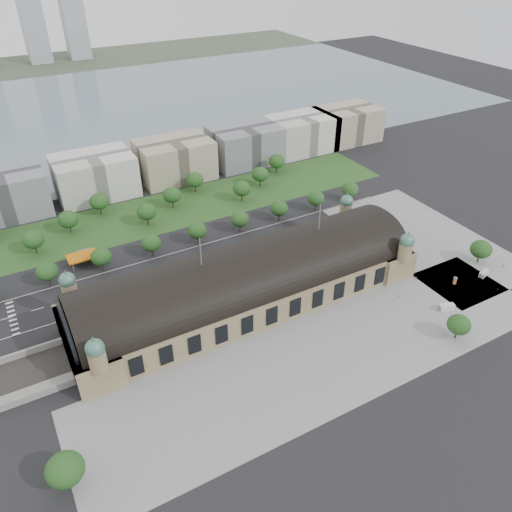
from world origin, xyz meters
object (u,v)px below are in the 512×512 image
petrol_station (84,255)px  parked_car_4 (167,293)px  parked_car_5 (172,285)px  advertising_column (455,281)px  parked_car_3 (125,301)px  pedestrian_5 (503,266)px  traffic_car_5 (256,242)px  pedestrian_0 (400,296)px  pedestrian_3 (497,290)px  parked_car_0 (76,315)px  traffic_car_2 (84,308)px  traffic_car_6 (363,216)px  parked_car_1 (70,319)px  parked_car_2 (135,303)px  bus_west (182,276)px  van_east (483,274)px  van_south (446,307)px  bus_east (236,261)px  traffic_car_1 (63,301)px  pedestrian_1 (442,309)px  pedestrian_2 (416,278)px  bus_mid (218,267)px  parked_car_6 (144,297)px

petrol_station → parked_car_4: (25.08, -44.28, -2.17)m
parked_car_5 → advertising_column: 126.87m
parked_car_3 → pedestrian_5: bearing=42.0°
traffic_car_5 → pedestrian_0: size_ratio=2.60×
parked_car_5 → pedestrian_3: size_ratio=3.68×
parked_car_5 → advertising_column: bearing=29.3°
parked_car_0 → pedestrian_3: (166.26, -72.81, -0.03)m
traffic_car_2 → parked_car_4: bearing=85.5°
traffic_car_6 → parked_car_1: bearing=-92.0°
traffic_car_2 → parked_car_2: bearing=77.3°
advertising_column → parked_car_3: bearing=156.1°
parked_car_1 → traffic_car_6: bearing=53.6°
parked_car_4 → bus_west: (10.37, 7.26, 1.07)m
van_east → van_south: van_south is taller
petrol_station → parked_car_3: bearing=-79.4°
parked_car_4 → bus_east: bus_east is taller
bus_east → pedestrian_3: size_ratio=7.68×
bus_west → pedestrian_5: (135.21, -65.39, -0.93)m
parked_car_1 → bus_west: bus_west is taller
traffic_car_1 → parked_car_3: (23.17, -13.26, -0.10)m
parked_car_1 → petrol_station: bearing=119.6°
parked_car_2 → parked_car_3: size_ratio=1.12×
petrol_station → traffic_car_5: (79.63, -26.71, -2.24)m
parked_car_2 → advertising_column: advertising_column is taller
parked_car_1 → pedestrian_1: 153.65m
traffic_car_2 → pedestrian_2: size_ratio=2.87×
traffic_car_5 → bus_west: (-44.19, -10.31, 1.14)m
advertising_column → pedestrian_2: advertising_column is taller
traffic_car_6 → parked_car_0: bearing=-92.4°
petrol_station → parked_car_2: (10.81, -44.28, -2.31)m
parked_car_5 → van_south: (94.57, -70.93, 0.51)m
parked_car_5 → pedestrian_1: (92.53, -70.57, 0.11)m
bus_west → parked_car_3: bearing=103.3°
van_south → pedestrian_1: 2.11m
pedestrian_1 → pedestrian_2: (6.80, 21.57, -0.09)m
van_east → pedestrian_0: (-44.54, 6.86, -0.39)m
parked_car_3 → parked_car_5: bearing=64.4°
pedestrian_2 → parked_car_5: bearing=64.4°
pedestrian_3 → traffic_car_6: bearing=-84.2°
parked_car_1 → bus_mid: size_ratio=0.43×
pedestrian_5 → pedestrian_1: bearing=-112.0°
pedestrian_5 → parked_car_5: bearing=-145.5°
bus_mid → pedestrian_0: bearing=-136.8°
parked_car_6 → bus_east: bearing=65.2°
traffic_car_1 → traffic_car_6: bearing=-95.7°
bus_east → van_south: bus_east is taller
parked_car_0 → parked_car_3: bearing=61.7°
bus_east → pedestrian_2: 83.38m
bus_west → pedestrian_1: bearing=-125.3°
traffic_car_6 → pedestrian_3: pedestrian_3 is taller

